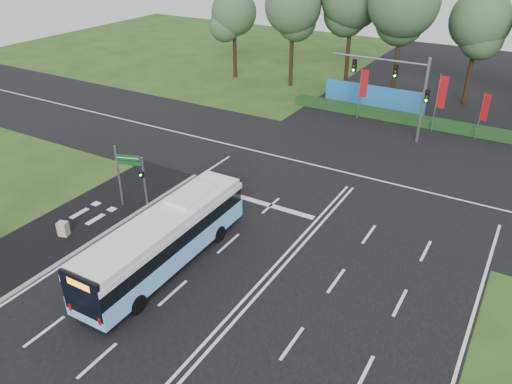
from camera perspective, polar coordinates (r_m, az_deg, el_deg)
ground at (r=27.29m, az=2.68°, el=-7.96°), size 120.00×120.00×0.00m
road_main at (r=27.28m, az=2.68°, el=-7.93°), size 20.00×120.00×0.04m
road_cross at (r=36.83m, az=11.53°, el=1.85°), size 120.00×14.00×0.05m
bike_path at (r=32.29m, az=-20.01°, el=-3.47°), size 5.00×18.00×0.06m
kerb_strip at (r=30.65m, az=-17.06°, el=-4.70°), size 0.25×18.00×0.12m
city_bus at (r=26.49m, az=-10.29°, el=-5.36°), size 2.58×11.46×3.28m
pedestrian_signal at (r=32.13m, az=-12.69°, el=1.29°), size 0.30×0.42×3.44m
street_sign at (r=32.15m, az=-14.95°, el=2.51°), size 1.56×0.61×4.20m
utility_cabinet at (r=31.17m, az=-21.16°, el=-3.98°), size 0.67×0.60×0.93m
banner_flag_left at (r=46.99m, az=12.10°, el=11.68°), size 0.66×0.29×4.71m
banner_flag_mid at (r=45.41m, az=20.35°, el=10.28°), size 0.75×0.12×5.11m
banner_flag_right at (r=45.02m, az=24.62°, el=8.52°), size 0.58×0.27×4.16m
traffic_light_gantry at (r=42.79m, az=16.43°, el=11.75°), size 8.41×0.28×7.00m
hedge at (r=47.83m, az=16.82°, el=8.02°), size 22.00×1.20×0.80m
blue_hoarding at (r=50.88m, az=13.32°, el=10.52°), size 10.00×0.30×2.20m
eucalyptus_row at (r=52.04m, az=19.18°, el=18.54°), size 48.49×9.03×12.94m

